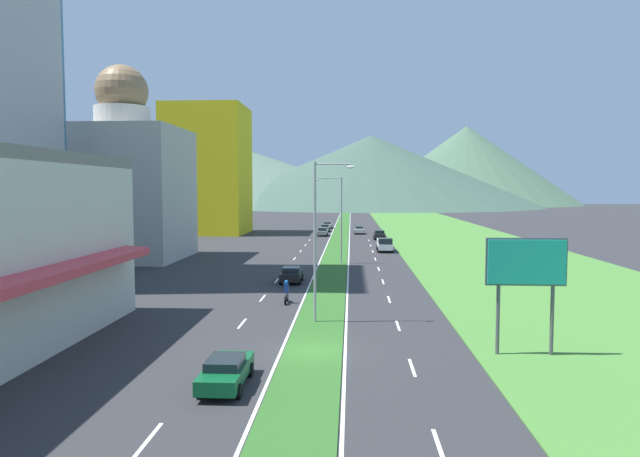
% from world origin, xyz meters
% --- Properties ---
extents(ground_plane, '(600.00, 600.00, 0.00)m').
position_xyz_m(ground_plane, '(0.00, 0.00, 0.00)').
color(ground_plane, '#2D2D30').
extents(grass_median, '(3.20, 240.00, 0.06)m').
position_xyz_m(grass_median, '(0.00, 60.00, 0.03)').
color(grass_median, '#2D6023').
rests_on(grass_median, ground_plane).
extents(grass_verge_right, '(24.00, 240.00, 0.06)m').
position_xyz_m(grass_verge_right, '(20.60, 60.00, 0.03)').
color(grass_verge_right, '#477F33').
rests_on(grass_verge_right, ground_plane).
extents(lane_dash_left_1, '(0.16, 2.80, 0.01)m').
position_xyz_m(lane_dash_left_1, '(-5.10, -11.30, 0.01)').
color(lane_dash_left_1, silver).
rests_on(lane_dash_left_1, ground_plane).
extents(lane_dash_left_2, '(0.16, 2.80, 0.01)m').
position_xyz_m(lane_dash_left_2, '(-5.10, -2.60, 0.01)').
color(lane_dash_left_2, silver).
rests_on(lane_dash_left_2, ground_plane).
extents(lane_dash_left_3, '(0.16, 2.80, 0.01)m').
position_xyz_m(lane_dash_left_3, '(-5.10, 6.09, 0.01)').
color(lane_dash_left_3, silver).
rests_on(lane_dash_left_3, ground_plane).
extents(lane_dash_left_4, '(0.16, 2.80, 0.01)m').
position_xyz_m(lane_dash_left_4, '(-5.10, 14.79, 0.01)').
color(lane_dash_left_4, silver).
rests_on(lane_dash_left_4, ground_plane).
extents(lane_dash_left_5, '(0.16, 2.80, 0.01)m').
position_xyz_m(lane_dash_left_5, '(-5.10, 23.49, 0.01)').
color(lane_dash_left_5, silver).
rests_on(lane_dash_left_5, ground_plane).
extents(lane_dash_left_6, '(0.16, 2.80, 0.01)m').
position_xyz_m(lane_dash_left_6, '(-5.10, 32.19, 0.01)').
color(lane_dash_left_6, silver).
rests_on(lane_dash_left_6, ground_plane).
extents(lane_dash_left_7, '(0.16, 2.80, 0.01)m').
position_xyz_m(lane_dash_left_7, '(-5.10, 40.89, 0.01)').
color(lane_dash_left_7, silver).
rests_on(lane_dash_left_7, ground_plane).
extents(lane_dash_left_8, '(0.16, 2.80, 0.01)m').
position_xyz_m(lane_dash_left_8, '(-5.10, 49.58, 0.01)').
color(lane_dash_left_8, silver).
rests_on(lane_dash_left_8, ground_plane).
extents(lane_dash_left_9, '(0.16, 2.80, 0.01)m').
position_xyz_m(lane_dash_left_9, '(-5.10, 58.28, 0.01)').
color(lane_dash_left_9, silver).
rests_on(lane_dash_left_9, ground_plane).
extents(lane_dash_left_10, '(0.16, 2.80, 0.01)m').
position_xyz_m(lane_dash_left_10, '(-5.10, 66.98, 0.01)').
color(lane_dash_left_10, silver).
rests_on(lane_dash_left_10, ground_plane).
extents(lane_dash_right_1, '(0.16, 2.80, 0.01)m').
position_xyz_m(lane_dash_right_1, '(5.10, -11.30, 0.01)').
color(lane_dash_right_1, silver).
rests_on(lane_dash_right_1, ground_plane).
extents(lane_dash_right_2, '(0.16, 2.80, 0.01)m').
position_xyz_m(lane_dash_right_2, '(5.10, -2.60, 0.01)').
color(lane_dash_right_2, silver).
rests_on(lane_dash_right_2, ground_plane).
extents(lane_dash_right_3, '(0.16, 2.80, 0.01)m').
position_xyz_m(lane_dash_right_3, '(5.10, 6.09, 0.01)').
color(lane_dash_right_3, silver).
rests_on(lane_dash_right_3, ground_plane).
extents(lane_dash_right_4, '(0.16, 2.80, 0.01)m').
position_xyz_m(lane_dash_right_4, '(5.10, 14.79, 0.01)').
color(lane_dash_right_4, silver).
rests_on(lane_dash_right_4, ground_plane).
extents(lane_dash_right_5, '(0.16, 2.80, 0.01)m').
position_xyz_m(lane_dash_right_5, '(5.10, 23.49, 0.01)').
color(lane_dash_right_5, silver).
rests_on(lane_dash_right_5, ground_plane).
extents(lane_dash_right_6, '(0.16, 2.80, 0.01)m').
position_xyz_m(lane_dash_right_6, '(5.10, 32.19, 0.01)').
color(lane_dash_right_6, silver).
rests_on(lane_dash_right_6, ground_plane).
extents(lane_dash_right_7, '(0.16, 2.80, 0.01)m').
position_xyz_m(lane_dash_right_7, '(5.10, 40.89, 0.01)').
color(lane_dash_right_7, silver).
rests_on(lane_dash_right_7, ground_plane).
extents(lane_dash_right_8, '(0.16, 2.80, 0.01)m').
position_xyz_m(lane_dash_right_8, '(5.10, 49.58, 0.01)').
color(lane_dash_right_8, silver).
rests_on(lane_dash_right_8, ground_plane).
extents(lane_dash_right_9, '(0.16, 2.80, 0.01)m').
position_xyz_m(lane_dash_right_9, '(5.10, 58.28, 0.01)').
color(lane_dash_right_9, silver).
rests_on(lane_dash_right_9, ground_plane).
extents(lane_dash_right_10, '(0.16, 2.80, 0.01)m').
position_xyz_m(lane_dash_right_10, '(5.10, 66.98, 0.01)').
color(lane_dash_right_10, silver).
rests_on(lane_dash_right_10, ground_plane).
extents(edge_line_median_left, '(0.16, 240.00, 0.01)m').
position_xyz_m(edge_line_median_left, '(-1.75, 60.00, 0.01)').
color(edge_line_median_left, silver).
rests_on(edge_line_median_left, ground_plane).
extents(edge_line_median_right, '(0.16, 240.00, 0.01)m').
position_xyz_m(edge_line_median_right, '(1.75, 60.00, 0.01)').
color(edge_line_median_right, silver).
rests_on(edge_line_median_right, ground_plane).
extents(domed_building, '(14.58, 14.58, 24.12)m').
position_xyz_m(domed_building, '(-26.43, 39.71, 9.36)').
color(domed_building, '#B7B2A8').
rests_on(domed_building, ground_plane).
extents(midrise_colored, '(15.08, 15.08, 24.90)m').
position_xyz_m(midrise_colored, '(-26.17, 80.70, 12.45)').
color(midrise_colored, yellow).
rests_on(midrise_colored, ground_plane).
extents(hill_far_left, '(177.31, 177.31, 29.52)m').
position_xyz_m(hill_far_left, '(-54.47, 277.23, 14.76)').
color(hill_far_left, '#516B56').
rests_on(hill_far_left, ground_plane).
extents(hill_far_center, '(164.69, 164.69, 35.19)m').
position_xyz_m(hill_far_center, '(11.97, 257.05, 17.60)').
color(hill_far_center, '#3D5647').
rests_on(hill_far_center, ground_plane).
extents(hill_far_right, '(121.75, 121.75, 43.35)m').
position_xyz_m(hill_far_right, '(65.87, 292.69, 21.68)').
color(hill_far_right, '#47664C').
rests_on(hill_far_right, ground_plane).
extents(street_lamp_near, '(2.71, 0.28, 10.62)m').
position_xyz_m(street_lamp_near, '(-0.08, 6.73, 6.00)').
color(street_lamp_near, '#99999E').
rests_on(street_lamp_near, ground_plane).
extents(street_lamp_mid, '(3.32, 0.33, 10.20)m').
position_xyz_m(street_lamp_mid, '(0.56, 36.40, 5.85)').
color(street_lamp_mid, '#99999E').
rests_on(street_lamp_mid, ground_plane).
extents(billboard_roadside, '(4.23, 0.28, 6.29)m').
position_xyz_m(billboard_roadside, '(11.28, -0.22, 4.66)').
color(billboard_roadside, '#4C4C51').
rests_on(billboard_roadside, ground_plane).
extents(car_0, '(1.86, 4.39, 1.47)m').
position_xyz_m(car_0, '(-3.30, 86.59, 0.76)').
color(car_0, slate).
rests_on(car_0, ground_plane).
extents(car_1, '(1.99, 4.72, 1.42)m').
position_xyz_m(car_1, '(-3.20, 96.27, 0.74)').
color(car_1, '#B2B2B7').
rests_on(car_1, ground_plane).
extents(car_2, '(2.03, 4.56, 1.61)m').
position_xyz_m(car_2, '(6.99, 68.80, 0.81)').
color(car_2, black).
rests_on(car_2, ground_plane).
extents(car_3, '(2.01, 4.16, 1.49)m').
position_xyz_m(car_3, '(-3.57, 22.64, 0.77)').
color(car_3, black).
rests_on(car_3, ground_plane).
extents(car_4, '(1.87, 4.37, 1.50)m').
position_xyz_m(car_4, '(3.61, 80.84, 0.77)').
color(car_4, '#B2B2B7').
rests_on(car_4, ground_plane).
extents(car_5, '(1.91, 4.63, 1.37)m').
position_xyz_m(car_5, '(-3.53, -5.79, 0.72)').
color(car_5, '#0C5128').
rests_on(car_5, ground_plane).
extents(car_6, '(1.91, 4.52, 1.55)m').
position_xyz_m(car_6, '(-3.27, 75.65, 0.78)').
color(car_6, slate).
rests_on(car_6, ground_plane).
extents(pickup_truck_0, '(2.18, 5.40, 2.00)m').
position_xyz_m(pickup_truck_0, '(6.79, 49.59, 0.98)').
color(pickup_truck_0, silver).
rests_on(pickup_truck_0, ground_plane).
extents(motorcycle_rider, '(0.36, 2.00, 1.80)m').
position_xyz_m(motorcycle_rider, '(-2.95, 12.93, 0.75)').
color(motorcycle_rider, black).
rests_on(motorcycle_rider, ground_plane).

